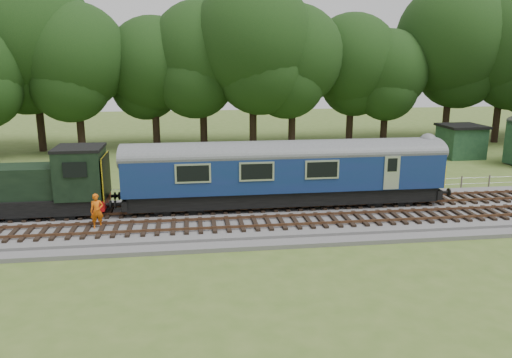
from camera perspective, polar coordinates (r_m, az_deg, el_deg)
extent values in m
plane|color=#455E22|center=(27.91, 5.20, -4.51)|extent=(120.00, 120.00, 0.00)
cube|color=#4C4C4F|center=(27.85, 5.21, -4.17)|extent=(70.00, 7.00, 0.35)
cube|color=brown|center=(28.40, 4.92, -3.15)|extent=(66.50, 0.07, 0.14)
cube|color=brown|center=(29.74, 4.32, -2.36)|extent=(66.50, 0.07, 0.14)
cube|color=brown|center=(25.62, 6.37, -5.07)|extent=(66.50, 0.07, 0.14)
cube|color=brown|center=(26.94, 5.64, -4.10)|extent=(66.50, 0.07, 0.14)
cube|color=black|center=(28.77, 3.26, -1.72)|extent=(17.46, 2.52, 0.85)
cube|color=navy|center=(28.43, 3.30, 1.05)|extent=(18.00, 2.80, 2.05)
cube|color=yellow|center=(31.47, 19.64, 0.81)|extent=(0.06, 2.74, 1.30)
cube|color=black|center=(30.51, 14.40, -1.63)|extent=(2.60, 2.00, 0.55)
cube|color=black|center=(28.34, -8.76, -2.52)|extent=(2.60, 2.00, 0.55)
cube|color=black|center=(29.72, -25.19, -2.63)|extent=(8.73, 2.39, 0.85)
cube|color=black|center=(28.50, -19.39, 0.68)|extent=(2.40, 2.55, 2.60)
cube|color=#AE0D0E|center=(28.67, -16.83, -2.35)|extent=(0.25, 2.60, 0.55)
cube|color=yellow|center=(28.30, -16.75, 0.38)|extent=(0.06, 2.55, 2.30)
imported|color=#DF5A0B|center=(26.23, -17.73, -3.50)|extent=(0.71, 0.53, 1.77)
cube|color=#183521|center=(48.29, 22.35, 3.91)|extent=(3.30, 3.30, 2.70)
cube|color=black|center=(48.09, 22.51, 5.62)|extent=(3.63, 3.63, 0.22)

